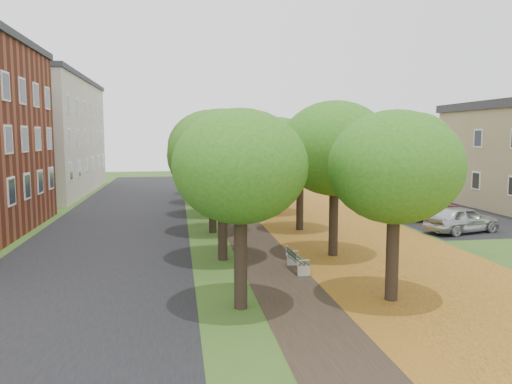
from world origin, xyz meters
name	(u,v)px	position (x,y,z in m)	size (l,w,h in m)	color
ground	(311,304)	(0.00, 0.00, 0.00)	(120.00, 120.00, 0.00)	#2D4C19
street_asphalt	(118,225)	(-7.50, 15.00, 0.00)	(8.00, 70.00, 0.01)	black
footpath	(246,222)	(0.00, 15.00, 0.00)	(3.20, 70.00, 0.01)	black
leaf_verge	(326,220)	(5.00, 15.00, 0.01)	(7.50, 70.00, 0.01)	#B16E20
parking_lot	(444,214)	(13.50, 16.00, 0.00)	(9.00, 16.00, 0.01)	black
tree_row_west	(209,148)	(-2.20, 15.00, 4.48)	(4.37, 34.37, 6.36)	black
tree_row_east	(288,147)	(2.60, 15.00, 4.48)	(4.37, 34.37, 6.36)	black
building_cream	(30,135)	(-17.00, 33.00, 5.21)	(10.30, 20.30, 10.40)	beige
bench	(297,260)	(0.46, 3.84, 0.42)	(0.56, 1.71, 0.80)	#2A342C
car_silver	(462,219)	(11.00, 9.89, 0.73)	(1.72, 4.27, 1.46)	#BBBBC0
car_red	(426,209)	(11.00, 13.79, 0.72)	(1.53, 4.37, 1.44)	maroon
car_grey	(427,209)	(11.00, 13.66, 0.72)	(2.01, 4.95, 1.44)	#323237
car_white	(394,200)	(11.00, 18.32, 0.67)	(2.24, 4.85, 1.35)	silver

